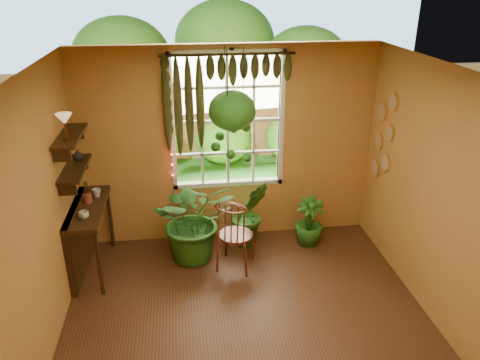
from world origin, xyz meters
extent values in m
plane|color=#512F17|center=(0.00, 0.00, 0.00)|extent=(4.50, 4.50, 0.00)
plane|color=white|center=(0.00, 0.00, 2.70)|extent=(4.50, 4.50, 0.00)
plane|color=#C68943|center=(0.00, 2.25, 1.35)|extent=(4.00, 0.00, 4.00)
plane|color=#C68943|center=(-2.00, 0.00, 1.35)|extent=(0.00, 4.50, 4.50)
plane|color=#C68943|center=(2.00, 0.00, 1.35)|extent=(0.00, 4.50, 4.50)
cube|color=white|center=(0.00, 2.28, 1.70)|extent=(1.52, 0.10, 1.86)
cube|color=white|center=(0.00, 2.31, 1.70)|extent=(1.38, 0.01, 1.78)
cylinder|color=#36220E|center=(0.00, 2.17, 2.58)|extent=(1.70, 0.04, 0.04)
cube|color=#36220E|center=(-1.80, 1.60, 0.87)|extent=(0.40, 1.20, 0.06)
cube|color=#36220E|center=(-1.96, 1.60, 0.45)|extent=(0.08, 1.18, 0.90)
cylinder|color=#36220E|center=(-1.64, 1.05, 0.43)|extent=(0.05, 0.05, 0.86)
cylinder|color=#36220E|center=(-1.64, 2.15, 0.43)|extent=(0.05, 0.05, 0.86)
cube|color=#36220E|center=(-1.88, 1.60, 1.40)|extent=(0.25, 0.90, 0.04)
cube|color=#36220E|center=(-1.88, 1.60, 1.80)|extent=(0.25, 0.90, 0.04)
cube|color=#1F5F1B|center=(0.00, 7.25, -0.02)|extent=(14.00, 10.00, 0.04)
cube|color=#967147|center=(0.00, 5.45, 0.90)|extent=(12.00, 0.10, 1.80)
plane|color=#94C6F8|center=(0.00, 9.05, 1.55)|extent=(12.00, 0.00, 12.00)
cylinder|color=maroon|center=(0.00, 1.42, 0.45)|extent=(0.57, 0.57, 0.04)
torus|color=maroon|center=(-0.08, 1.25, 0.95)|extent=(0.39, 0.20, 0.41)
imported|color=#1B4D14|center=(-0.51, 1.69, 0.58)|extent=(1.11, 0.99, 1.15)
imported|color=#1B4D14|center=(0.25, 1.93, 0.48)|extent=(0.60, 0.52, 0.96)
imported|color=#1B4D14|center=(1.08, 1.84, 0.35)|extent=(0.45, 0.45, 0.70)
ellipsoid|color=black|center=(0.02, 1.92, 1.85)|extent=(0.35, 0.35, 0.21)
ellipsoid|color=#1B4D14|center=(0.02, 1.92, 1.94)|extent=(0.59, 0.59, 0.50)
imported|color=silver|center=(-1.78, 1.28, 0.95)|extent=(0.12, 0.12, 0.09)
imported|color=beige|center=(-1.72, 1.86, 0.95)|extent=(0.14, 0.14, 0.10)
cylinder|color=brown|center=(-1.80, 1.70, 0.96)|extent=(0.10, 0.10, 0.12)
imported|color=#B2AD99|center=(-1.87, 1.83, 1.48)|extent=(0.15, 0.15, 0.13)
cylinder|color=brown|center=(-1.86, 1.40, 1.83)|extent=(0.10, 0.10, 0.03)
cylinder|color=brown|center=(-1.86, 1.40, 1.93)|extent=(0.02, 0.02, 0.18)
cone|color=slate|center=(-1.86, 1.40, 2.06)|extent=(0.18, 0.18, 0.12)
camera|label=1|loc=(-0.63, -3.67, 3.48)|focal=35.00mm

